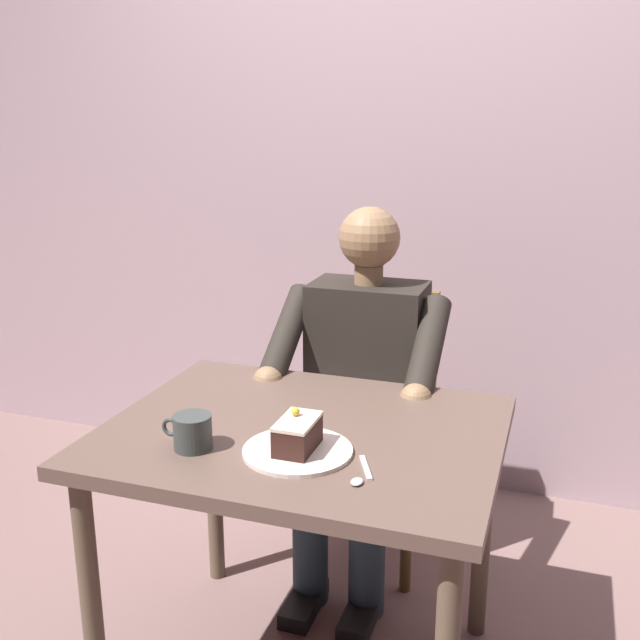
{
  "coord_description": "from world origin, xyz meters",
  "views": [
    {
      "loc": [
        -0.58,
        1.57,
        1.47
      ],
      "look_at": [
        -0.01,
        -0.1,
        0.97
      ],
      "focal_mm": 41.29,
      "sensor_mm": 36.0,
      "label": 1
    }
  ],
  "objects_px": {
    "seated_person": "(360,393)",
    "dining_table": "(303,462)",
    "coffee_cup": "(192,431)",
    "dessert_spoon": "(361,475)",
    "chair": "(373,410)",
    "cake_slice": "(297,434)"
  },
  "relations": [
    {
      "from": "dining_table",
      "to": "coffee_cup",
      "type": "bearing_deg",
      "value": 43.29
    },
    {
      "from": "cake_slice",
      "to": "coffee_cup",
      "type": "xyz_separation_m",
      "value": [
        0.24,
        0.06,
        -0.0
      ]
    },
    {
      "from": "dining_table",
      "to": "seated_person",
      "type": "height_order",
      "value": "seated_person"
    },
    {
      "from": "cake_slice",
      "to": "dessert_spoon",
      "type": "height_order",
      "value": "cake_slice"
    },
    {
      "from": "seated_person",
      "to": "dining_table",
      "type": "bearing_deg",
      "value": 90.0
    },
    {
      "from": "dining_table",
      "to": "seated_person",
      "type": "bearing_deg",
      "value": -90.0
    },
    {
      "from": "chair",
      "to": "seated_person",
      "type": "height_order",
      "value": "seated_person"
    },
    {
      "from": "cake_slice",
      "to": "coffee_cup",
      "type": "bearing_deg",
      "value": 13.03
    },
    {
      "from": "chair",
      "to": "dessert_spoon",
      "type": "distance_m",
      "value": 0.95
    },
    {
      "from": "chair",
      "to": "coffee_cup",
      "type": "height_order",
      "value": "chair"
    },
    {
      "from": "chair",
      "to": "coffee_cup",
      "type": "xyz_separation_m",
      "value": [
        0.2,
        0.89,
        0.27
      ]
    },
    {
      "from": "chair",
      "to": "cake_slice",
      "type": "bearing_deg",
      "value": 92.53
    },
    {
      "from": "cake_slice",
      "to": "dessert_spoon",
      "type": "xyz_separation_m",
      "value": [
        -0.17,
        0.06,
        -0.04
      ]
    },
    {
      "from": "chair",
      "to": "dessert_spoon",
      "type": "bearing_deg",
      "value": 102.83
    },
    {
      "from": "chair",
      "to": "seated_person",
      "type": "xyz_separation_m",
      "value": [
        0.0,
        0.18,
        0.13
      ]
    },
    {
      "from": "chair",
      "to": "coffee_cup",
      "type": "bearing_deg",
      "value": 77.27
    },
    {
      "from": "seated_person",
      "to": "coffee_cup",
      "type": "bearing_deg",
      "value": 74.28
    },
    {
      "from": "seated_person",
      "to": "cake_slice",
      "type": "distance_m",
      "value": 0.68
    },
    {
      "from": "dining_table",
      "to": "chair",
      "type": "bearing_deg",
      "value": -90.0
    },
    {
      "from": "chair",
      "to": "seated_person",
      "type": "relative_size",
      "value": 0.75
    },
    {
      "from": "coffee_cup",
      "to": "dessert_spoon",
      "type": "height_order",
      "value": "coffee_cup"
    },
    {
      "from": "cake_slice",
      "to": "chair",
      "type": "bearing_deg",
      "value": -87.47
    }
  ]
}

